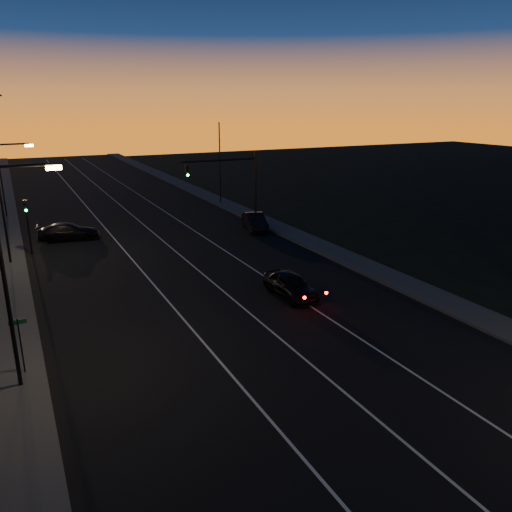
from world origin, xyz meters
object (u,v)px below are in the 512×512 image
lead_car (291,285)px  right_car (255,222)px  cross_car (68,232)px  signal_mast (231,177)px

lead_car → right_car: bearing=71.1°
lead_car → right_car: right_car is taller
lead_car → right_car: 16.28m
right_car → lead_car: bearing=-108.9°
right_car → cross_car: size_ratio=0.94×
signal_mast → cross_car: (-13.58, 3.08, -4.06)m
lead_car → right_car: size_ratio=0.99×
lead_car → cross_car: size_ratio=0.93×
right_car → cross_car: bearing=165.8°
right_car → cross_car: right_car is taller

